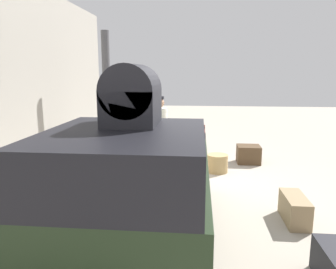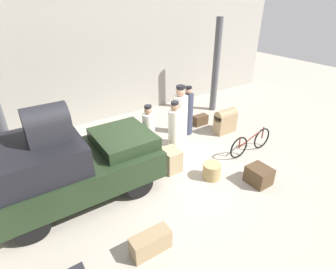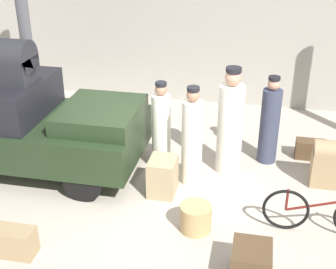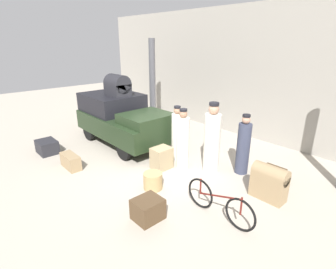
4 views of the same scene
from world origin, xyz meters
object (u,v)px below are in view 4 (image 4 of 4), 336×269
Objects in this scene: truck at (123,117)px; trunk_umber_medium at (161,158)px; wicker_basket at (153,181)px; suitcase_small_leather at (274,174)px; trunk_wicker_pale at (269,181)px; suitcase_black_upright at (47,147)px; porter_with_bicycle at (183,142)px; suitcase_tan_flat at (148,209)px; bicycle at (219,203)px; trunk_on_truck_roof at (117,86)px; porter_lifting_near_truck at (177,135)px; porter_carrying_trunk at (212,140)px; trunk_large_brown at (71,161)px; porter_standing_middle at (243,147)px.

trunk_umber_medium is (2.43, -0.36, -0.57)m from truck.
wicker_basket reaches higher than suitcase_small_leather.
trunk_wicker_pale is 6.51m from suitcase_black_upright.
suitcase_tan_flat is at bearing -62.10° from porter_with_bicycle.
trunk_umber_medium is (-2.39, 0.57, -0.04)m from bicycle.
trunk_on_truck_roof reaches higher than wicker_basket.
porter_carrying_trunk is (1.15, 0.17, 0.12)m from porter_lifting_near_truck.
wicker_basket is 0.61× the size of trunk_large_brown.
porter_lifting_near_truck is (-0.59, 0.35, -0.04)m from porter_with_bicycle.
wicker_basket is 2.51m from porter_standing_middle.
suitcase_black_upright is at bearing -148.25° from trunk_umber_medium.
trunk_wicker_pale is (2.04, 1.63, 0.23)m from wicker_basket.
suitcase_black_upright reaches higher than wicker_basket.
porter_lifting_near_truck is at bearing 60.27° from trunk_large_brown.
wicker_basket is 0.28× the size of porter_standing_middle.
trunk_umber_medium is at bearing 47.60° from trunk_large_brown.
suitcase_tan_flat is (3.91, -1.99, -0.65)m from truck.
trunk_on_truck_roof reaches higher than trunk_large_brown.
bicycle is 0.96× the size of porter_with_bicycle.
truck reaches higher than bicycle.
wicker_basket is at bearing 135.95° from suitcase_tan_flat.
porter_carrying_trunk is at bearing 80.63° from wicker_basket.
porter_with_bicycle is 0.77m from porter_carrying_trunk.
bicycle is 1.39m from trunk_wicker_pale.
trunk_on_truck_roof reaches higher than porter_standing_middle.
bicycle is 2.36× the size of suitcase_black_upright.
porter_with_bicycle is 3.24m from trunk_on_truck_roof.
wicker_basket is (3.09, -1.20, -0.67)m from truck.
suitcase_black_upright is (-4.15, -2.91, -0.65)m from porter_carrying_trunk.
trunk_wicker_pale is 5.13m from trunk_large_brown.
porter_lifting_near_truck is 1.98× the size of trunk_on_truck_roof.
suitcase_small_leather is (5.58, 3.65, -0.03)m from suitcase_black_upright.
porter_lifting_near_truck is at bearing 152.57° from bicycle.
porter_lifting_near_truck is 1.00× the size of porter_standing_middle.
porter_standing_middle is 4.68m from trunk_large_brown.
trunk_on_truck_roof is (-0.21, -0.00, 1.04)m from truck.
truck is 2.23× the size of porter_standing_middle.
suitcase_black_upright is at bearing -154.92° from trunk_wicker_pale.
suitcase_black_upright is at bearing -146.81° from suitcase_small_leather.
porter_with_bicycle is at bearing 117.90° from suitcase_tan_flat.
suitcase_tan_flat is (-0.14, -3.05, -0.52)m from porter_standing_middle.
porter_lifting_near_truck is 0.91m from trunk_umber_medium.
porter_carrying_trunk is 3.79m from trunk_on_truck_roof.
suitcase_small_leather is at bearing 33.19° from suitcase_black_upright.
wicker_basket is at bearing -21.27° from truck.
bicycle is at bearing -68.77° from porter_standing_middle.
porter_standing_middle is 3.05× the size of suitcase_small_leather.
trunk_on_truck_roof is at bearing 113.16° from trunk_large_brown.
trunk_on_truck_roof is at bearing -178.94° from porter_with_bicycle.
truck is at bearing -165.39° from porter_standing_middle.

